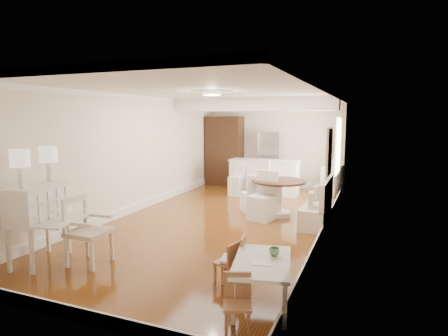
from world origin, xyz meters
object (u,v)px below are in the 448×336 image
Objects in this scene: slip_chair_near at (262,196)px; bar_stool_left at (236,180)px; breakfast_counter at (264,177)px; kids_table at (262,282)px; pantry_cabinet at (225,151)px; bar_stool_right at (260,179)px; sideboard at (333,180)px; slip_chair_far at (252,193)px; kids_chair_c at (237,304)px; gustavian_armchair at (89,231)px; fridge at (279,161)px; kids_chair_a at (226,262)px; kids_chair_b at (233,258)px; secretary_bureau at (39,224)px; dining_table at (279,198)px.

slip_chair_near reaches higher than bar_stool_left.
kids_table is at bearing -74.36° from breakfast_counter.
kids_table is 6.68m from breakfast_counter.
bar_stool_right is at bearing -42.75° from pantry_cabinet.
bar_stool_left is at bearing -142.19° from sideboard.
bar_stool_left is at bearing -141.19° from breakfast_counter.
breakfast_counter is at bearing -125.48° from slip_chair_far.
bar_stool_left is (-2.41, 6.54, 0.14)m from kids_chair_c.
gustavian_armchair is 2.87m from kids_table.
fridge is at bearing -0.90° from pantry_cabinet.
bar_stool_left reaches higher than kids_chair_a.
slip_chair_near is at bearing 106.19° from kids_table.
kids_table is (2.85, -0.23, -0.25)m from gustavian_armchair.
kids_chair_c is at bearing 12.37° from kids_chair_b.
secretary_bureau is at bearing -91.13° from kids_chair_b.
bar_stool_left is at bearing -147.29° from kids_chair_a.
slip_chair_far is (-1.50, 4.31, 0.18)m from kids_table.
slip_chair_near is 3.56m from sideboard.
breakfast_counter is at bearing 45.91° from bar_stool_left.
breakfast_counter is 2.11m from pantry_cabinet.
bar_stool_left is at bearing -170.54° from kids_chair_b.
bar_stool_right is 0.59× the size of fridge.
bar_stool_left is 0.70m from bar_stool_right.
secretary_bureau is 7.98m from sideboard.
dining_table is 0.53m from slip_chair_near.
fridge is (2.00, 7.49, 0.28)m from secretary_bureau.
slip_chair_far is at bearing 138.08° from slip_chair_near.
dining_table is (2.05, 3.90, -0.11)m from gustavian_armchair.
gustavian_armchair is at bearing -84.86° from pantry_cabinet.
pantry_cabinet reaches higher than dining_table.
slip_chair_far is at bearing -20.46° from gustavian_armchair.
secretary_bureau reaches higher than bar_stool_right.
slip_chair_near reaches higher than bar_stool_right.
kids_table is 4.22m from dining_table.
bar_stool_right is 1.16× the size of sideboard.
kids_chair_a is at bearing -82.20° from fridge.
breakfast_counter reaches higher than bar_stool_left.
bar_stool_left is (-0.68, -0.55, -0.06)m from breakfast_counter.
kids_table is at bearing -77.63° from sideboard.
breakfast_counter is at bearing 105.64° from kids_table.
bar_stool_right is (0.01, -0.50, 0.02)m from breakfast_counter.
slip_chair_near is (-0.27, -0.44, 0.12)m from dining_table.
slip_chair_near is 1.17× the size of slip_chair_far.
secretary_bureau is 4.80m from slip_chair_far.
bar_stool_right is at bearing -12.74° from gustavian_armchair.
bar_stool_left is at bearing -118.90° from fridge.
dining_table is (-0.72, 4.80, 0.11)m from kids_chair_c.
bar_stool_left is 0.51× the size of fridge.
kids_chair_a is 5.63m from bar_stool_right.
breakfast_counter is at bearing 83.27° from kids_chair_c.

